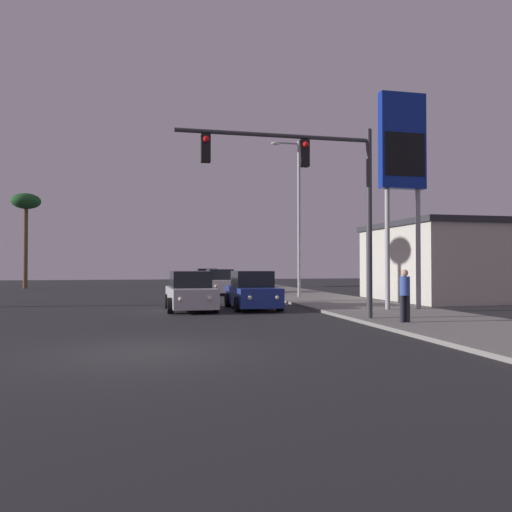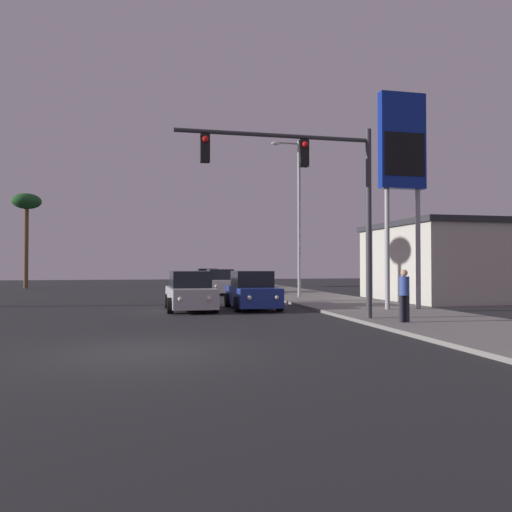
{
  "view_description": "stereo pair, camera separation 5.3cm",
  "coord_description": "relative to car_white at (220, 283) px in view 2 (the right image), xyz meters",
  "views": [
    {
      "loc": [
        0.1,
        -11.29,
        1.9
      ],
      "look_at": [
        5.58,
        13.92,
        2.42
      ],
      "focal_mm": 35.0,
      "sensor_mm": 36.0,
      "label": 1
    },
    {
      "loc": [
        0.15,
        -11.31,
        1.9
      ],
      "look_at": [
        5.58,
        13.92,
        2.42
      ],
      "focal_mm": 35.0,
      "sensor_mm": 36.0,
      "label": 2
    }
  ],
  "objects": [
    {
      "name": "ground_plane",
      "position": [
        -4.85,
        -21.97,
        -0.76
      ],
      "size": [
        120.0,
        120.0,
        0.0
      ],
      "primitive_type": "plane",
      "color": "#28282B"
    },
    {
      "name": "sidewalk_right",
      "position": [
        4.65,
        -11.97,
        -0.7
      ],
      "size": [
        5.0,
        60.0,
        0.12
      ],
      "color": "gray",
      "rests_on": "ground"
    },
    {
      "name": "building_gas_station",
      "position": [
        13.15,
        -8.34,
        1.4
      ],
      "size": [
        10.3,
        8.3,
        4.3
      ],
      "color": "beige",
      "rests_on": "ground"
    },
    {
      "name": "car_white",
      "position": [
        0.0,
        0.0,
        0.0
      ],
      "size": [
        2.04,
        4.32,
        1.68
      ],
      "rotation": [
        0.0,
        0.0,
        3.13
      ],
      "color": "silver",
      "rests_on": "ground"
    },
    {
      "name": "car_green",
      "position": [
        0.16,
        8.91,
        0.0
      ],
      "size": [
        2.04,
        4.33,
        1.68
      ],
      "rotation": [
        0.0,
        0.0,
        3.12
      ],
      "color": "#195933",
      "rests_on": "ground"
    },
    {
      "name": "car_blue",
      "position": [
        -0.21,
        -11.64,
        0.0
      ],
      "size": [
        2.04,
        4.32,
        1.68
      ],
      "rotation": [
        0.0,
        0.0,
        3.13
      ],
      "color": "navy",
      "rests_on": "ground"
    },
    {
      "name": "car_silver",
      "position": [
        -2.95,
        -11.76,
        0.0
      ],
      "size": [
        2.04,
        4.34,
        1.68
      ],
      "rotation": [
        0.0,
        0.0,
        3.18
      ],
      "color": "#B7B7BC",
      "rests_on": "ground"
    },
    {
      "name": "traffic_light_mast",
      "position": [
        0.8,
        -17.4,
        3.93
      ],
      "size": [
        6.73,
        0.36,
        6.5
      ],
      "color": "#38383D",
      "rests_on": "sidewalk_right"
    },
    {
      "name": "street_lamp",
      "position": [
        3.64,
        -5.76,
        4.36
      ],
      "size": [
        1.74,
        0.24,
        9.0
      ],
      "color": "#99999E",
      "rests_on": "sidewalk_right"
    },
    {
      "name": "gas_station_sign",
      "position": [
        5.62,
        -14.36,
        5.86
      ],
      "size": [
        2.0,
        0.42,
        9.0
      ],
      "color": "#99999E",
      "rests_on": "sidewalk_right"
    },
    {
      "name": "pedestrian_on_sidewalk",
      "position": [
        3.24,
        -18.8,
        0.27
      ],
      "size": [
        0.34,
        0.32,
        1.67
      ],
      "color": "#23232D",
      "rests_on": "sidewalk_right"
    },
    {
      "name": "palm_tree_far",
      "position": [
        -14.87,
        12.03,
        6.22
      ],
      "size": [
        2.4,
        2.4,
        8.06
      ],
      "color": "brown",
      "rests_on": "ground"
    }
  ]
}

